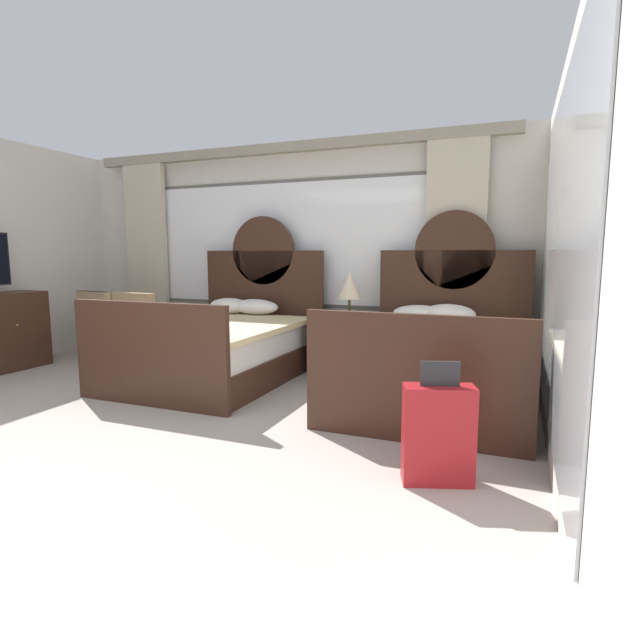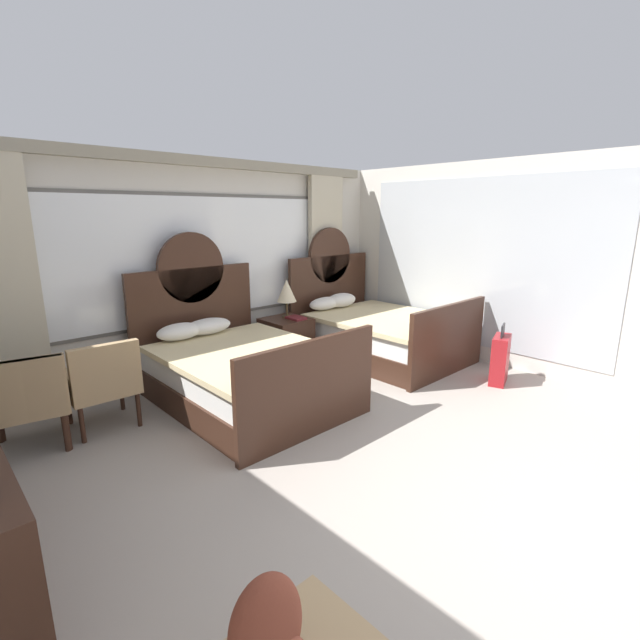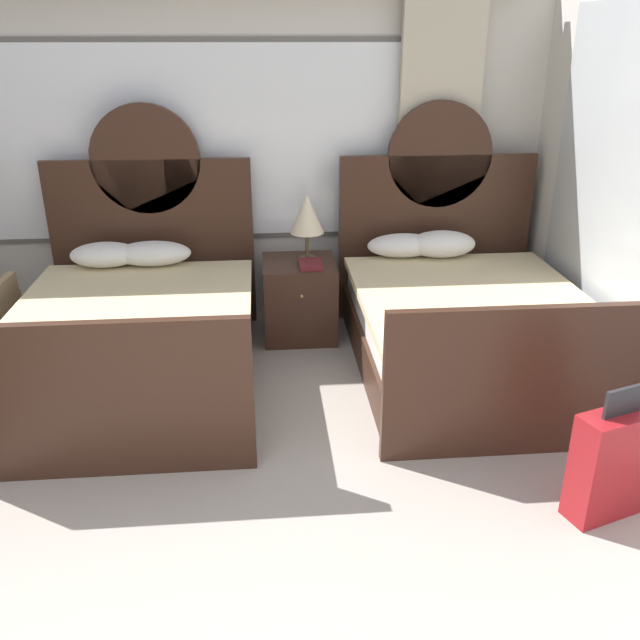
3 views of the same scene
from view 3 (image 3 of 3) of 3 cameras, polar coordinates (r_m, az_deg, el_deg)
The scene contains 7 objects.
wall_back_window at distance 5.64m, azimuth -12.19°, elevation 13.86°, with size 5.99×0.22×2.70m.
bed_near_window at distance 4.82m, azimuth -15.26°, elevation -1.03°, with size 1.62×2.19×1.81m.
bed_near_mirror at distance 4.95m, azimuth 12.21°, elevation -0.05°, with size 1.62×2.19×1.81m.
nightstand_between_beds at distance 5.38m, azimuth -1.76°, elevation 1.82°, with size 0.57×0.59×0.63m.
table_lamp_on_nightstand at distance 5.24m, azimuth -1.13°, elevation 8.97°, with size 0.27×0.27×0.52m.
book_on_nightstand at distance 5.17m, azimuth -0.80°, elevation 4.78°, with size 0.18×0.26×0.03m.
suitcase_on_floor at distance 3.72m, azimuth 23.54°, elevation -11.19°, with size 0.44×0.30×0.73m.
Camera 3 is at (0.67, -1.15, 2.28)m, focal length 37.51 mm.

